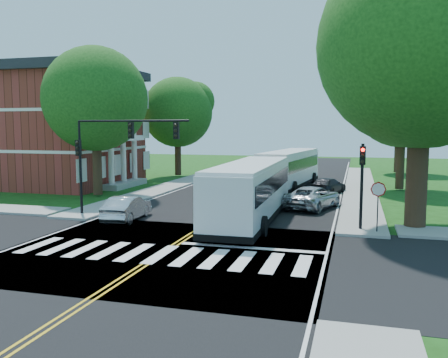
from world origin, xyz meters
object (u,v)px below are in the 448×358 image
(hatchback, at_px, (127,208))
(bus_lead, at_px, (251,190))
(signal_nw, at_px, (114,144))
(signal_ne, at_px, (362,175))
(dark_sedan, at_px, (328,186))
(suv, at_px, (313,197))
(bus_follow, at_px, (289,168))

(hatchback, bearing_deg, bus_lead, -169.58)
(bus_lead, bearing_deg, hatchback, 14.48)
(signal_nw, bearing_deg, bus_lead, 9.90)
(signal_ne, distance_m, dark_sedan, 14.39)
(signal_ne, height_order, hatchback, signal_ne)
(suv, bearing_deg, hatchback, 52.67)
(hatchback, bearing_deg, signal_nw, -32.74)
(bus_follow, bearing_deg, hatchback, 75.04)
(bus_lead, bearing_deg, suv, -122.26)
(bus_lead, relative_size, suv, 2.45)
(signal_ne, height_order, suv, signal_ne)
(signal_ne, distance_m, hatchback, 13.23)
(dark_sedan, bearing_deg, signal_nw, 68.51)
(bus_lead, bearing_deg, bus_follow, -91.22)
(signal_nw, distance_m, suv, 13.31)
(bus_lead, distance_m, suv, 6.06)
(signal_ne, xyz_separation_m, bus_lead, (-6.11, 1.37, -1.19))
(suv, height_order, dark_sedan, suv)
(signal_ne, bearing_deg, hatchback, -177.59)
(signal_ne, distance_m, suv, 7.49)
(dark_sedan, bearing_deg, hatchback, 72.13)
(hatchback, distance_m, dark_sedan, 17.97)
(bus_follow, bearing_deg, dark_sedan, 144.59)
(signal_nw, bearing_deg, suv, 30.47)
(bus_follow, distance_m, dark_sedan, 4.96)
(dark_sedan, bearing_deg, suv, 103.88)
(dark_sedan, bearing_deg, bus_lead, 92.00)
(bus_follow, distance_m, suv, 11.20)
(bus_lead, distance_m, hatchback, 7.25)
(bus_follow, bearing_deg, signal_ne, 115.86)
(signal_nw, relative_size, hatchback, 1.66)
(signal_nw, xyz_separation_m, bus_follow, (7.99, 17.23, -2.64))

